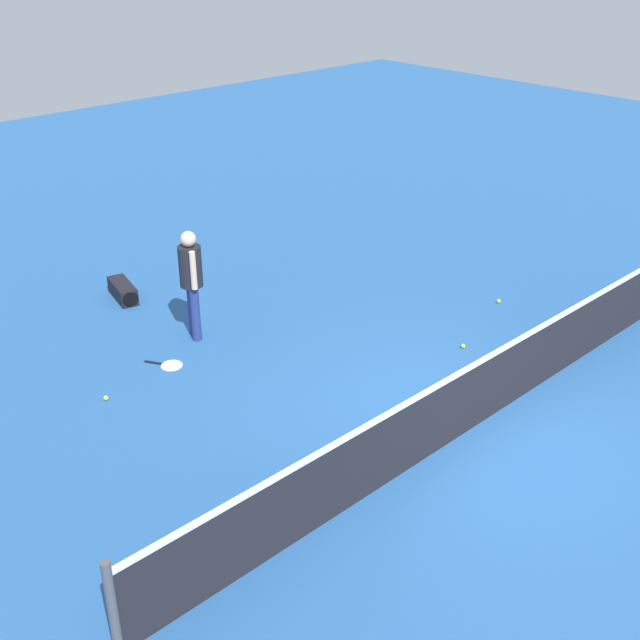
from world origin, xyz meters
The scene contains 8 objects.
ground_plane centered at (0.00, 0.00, 0.00)m, with size 40.00×40.00×0.00m, color #265693.
court_net centered at (0.00, 0.00, 0.50)m, with size 10.09×0.09×1.07m.
player_near_side centered at (1.08, -4.37, 1.01)m, with size 0.45×0.51×1.70m.
tennis_racket_near_player centered at (1.88, -3.88, 0.01)m, with size 0.44×0.59×0.03m.
tennis_ball_near_player centered at (3.00, -3.71, 0.03)m, with size 0.07×0.07×0.07m, color #C6E033.
tennis_ball_by_net centered at (-3.24, -1.89, 0.03)m, with size 0.07×0.07×0.07m, color #C6E033.
tennis_ball_midcourt centered at (-1.58, -1.34, 0.03)m, with size 0.07×0.07×0.07m, color #C6E033.
equipment_bag centered at (1.19, -6.27, 0.14)m, with size 0.46×0.84×0.28m.
Camera 1 is at (7.07, 4.73, 5.76)m, focal length 44.87 mm.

